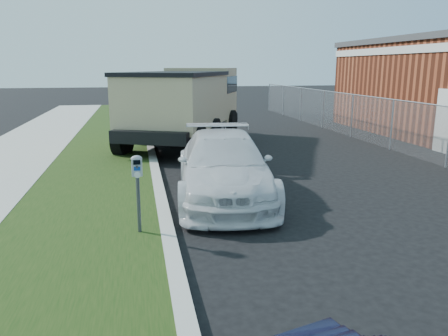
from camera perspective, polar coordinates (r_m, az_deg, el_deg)
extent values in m
plane|color=black|center=(8.36, 10.92, -7.79)|extent=(120.00, 120.00, 0.00)
cube|color=#999991|center=(9.65, -8.20, -4.35)|extent=(0.25, 50.00, 0.15)
cube|color=black|center=(9.71, -17.70, -4.80)|extent=(3.00, 50.00, 0.13)
plane|color=slate|center=(16.96, 21.07, 5.30)|extent=(0.00, 30.00, 30.00)
cylinder|color=#979CA4|center=(16.88, 21.32, 8.32)|extent=(0.04, 30.00, 0.04)
cylinder|color=#979CA4|center=(16.96, 21.07, 5.30)|extent=(0.06, 0.06, 1.80)
cylinder|color=#979CA4|center=(19.55, 16.40, 6.56)|extent=(0.06, 0.06, 1.80)
cylinder|color=#979CA4|center=(22.23, 12.82, 7.49)|extent=(0.06, 0.06, 1.80)
cylinder|color=#979CA4|center=(24.99, 10.01, 8.20)|extent=(0.06, 0.06, 1.80)
cylinder|color=#979CA4|center=(27.80, 7.76, 8.76)|extent=(0.06, 0.06, 1.80)
cylinder|color=#979CA4|center=(30.64, 5.92, 9.20)|extent=(0.06, 0.06, 1.80)
cube|color=silver|center=(18.50, 24.09, 14.02)|extent=(0.06, 14.00, 0.30)
cube|color=silver|center=(16.97, 27.09, 5.42)|extent=(0.08, 1.10, 2.20)
cylinder|color=#3F4247|center=(7.70, -11.09, -4.72)|extent=(0.07, 0.07, 0.99)
cube|color=gray|center=(7.52, -11.31, 0.09)|extent=(0.18, 0.13, 0.30)
ellipsoid|color=gray|center=(7.49, -11.36, 1.20)|extent=(0.19, 0.13, 0.11)
cube|color=black|center=(7.44, -11.32, 0.72)|extent=(0.12, 0.01, 0.08)
cube|color=navy|center=(7.47, -11.29, -0.09)|extent=(0.11, 0.01, 0.07)
cylinder|color=silver|center=(7.49, -11.25, -0.90)|extent=(0.11, 0.01, 0.11)
cube|color=#3F4247|center=(7.46, -11.30, 0.14)|extent=(0.04, 0.01, 0.05)
imported|color=silver|center=(10.02, -0.13, 0.33)|extent=(2.64, 5.25, 1.46)
cube|color=black|center=(16.79, -5.28, 5.78)|extent=(5.25, 7.65, 0.40)
cube|color=tan|center=(19.19, -2.91, 9.54)|extent=(3.27, 2.96, 2.27)
cube|color=black|center=(19.17, -2.92, 10.89)|extent=(3.31, 2.99, 0.68)
cube|color=tan|center=(15.84, -6.37, 8.72)|extent=(4.44, 5.47, 1.82)
cube|color=black|center=(15.80, -6.46, 12.13)|extent=(4.59, 5.62, 0.14)
cube|color=black|center=(20.32, -2.05, 6.85)|extent=(2.56, 1.27, 0.34)
cylinder|color=black|center=(19.59, -6.66, 6.03)|extent=(0.80, 1.18, 1.14)
cylinder|color=black|center=(18.89, 0.88, 5.86)|extent=(0.80, 1.18, 1.14)
cylinder|color=black|center=(16.75, -10.13, 4.73)|extent=(0.80, 1.18, 1.14)
cylinder|color=black|center=(15.93, -1.40, 4.50)|extent=(0.80, 1.18, 1.14)
cylinder|color=black|center=(14.91, -13.15, 3.57)|extent=(0.80, 1.18, 1.14)
cylinder|color=black|center=(13.98, -3.45, 3.28)|extent=(0.80, 1.18, 1.14)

